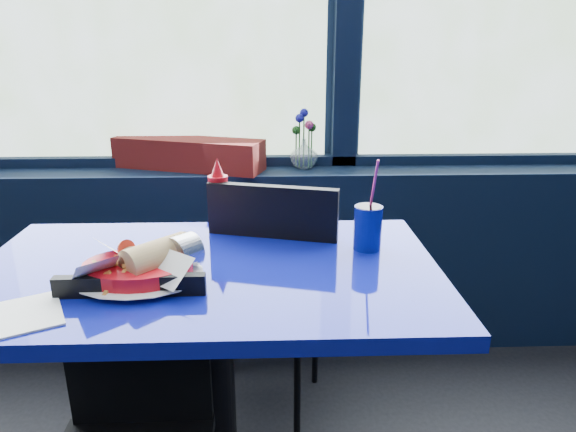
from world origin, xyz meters
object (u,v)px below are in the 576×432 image
object	(u,v)px
near_table	(211,329)
chair_near_back	(264,289)
flower_vase	(304,150)
planter_box	(188,154)
soda_cup	(368,227)
food_basket	(141,267)
chair_near_front	(131,430)
ketchup_bottle	(219,199)

from	to	relation	value
near_table	chair_near_back	world-z (taller)	chair_near_back
near_table	flower_vase	xyz separation A→B (m)	(0.31, 0.88, 0.31)
planter_box	soda_cup	xyz separation A→B (m)	(0.61, -0.78, -0.05)
near_table	soda_cup	world-z (taller)	soda_cup
near_table	planter_box	xyz separation A→B (m)	(-0.17, 0.89, 0.29)
food_basket	soda_cup	bearing A→B (deg)	-3.32
planter_box	near_table	bearing A→B (deg)	-60.41
chair_near_front	ketchup_bottle	xyz separation A→B (m)	(0.17, 0.53, 0.39)
near_table	ketchup_bottle	size ratio (longest dim) A/B	5.31
food_basket	ketchup_bottle	size ratio (longest dim) A/B	1.50
food_basket	flower_vase	bearing A→B (deg)	43.48
chair_near_back	soda_cup	distance (m)	0.47
near_table	flower_vase	world-z (taller)	flower_vase
near_table	ketchup_bottle	xyz separation A→B (m)	(0.01, 0.28, 0.28)
chair_near_back	ketchup_bottle	xyz separation A→B (m)	(-0.13, -0.04, 0.33)
chair_near_back	food_basket	xyz separation A→B (m)	(-0.29, -0.40, 0.26)
ketchup_bottle	chair_near_back	bearing A→B (deg)	18.04
planter_box	soda_cup	bearing A→B (deg)	-33.36
chair_near_back	ketchup_bottle	bearing A→B (deg)	32.70
flower_vase	food_basket	world-z (taller)	flower_vase
chair_near_back	ketchup_bottle	distance (m)	0.36
soda_cup	near_table	bearing A→B (deg)	-165.61
ketchup_bottle	flower_vase	bearing A→B (deg)	63.71
near_table	food_basket	world-z (taller)	food_basket
flower_vase	food_basket	xyz separation A→B (m)	(-0.46, -0.96, -0.09)
chair_near_back	ketchup_bottle	world-z (taller)	ketchup_bottle
chair_near_front	chair_near_back	xyz separation A→B (m)	(0.30, 0.58, 0.06)
planter_box	food_basket	bearing A→B (deg)	-69.97
planter_box	food_basket	world-z (taller)	planter_box
chair_near_front	food_basket	xyz separation A→B (m)	(0.01, 0.18, 0.33)
ketchup_bottle	near_table	bearing A→B (deg)	-91.65
chair_near_back	food_basket	bearing A→B (deg)	68.77
food_basket	ketchup_bottle	distance (m)	0.39
chair_near_front	food_basket	bearing A→B (deg)	85.69
near_table	chair_near_back	size ratio (longest dim) A/B	1.32
chair_near_back	planter_box	bearing A→B (deg)	-46.32
flower_vase	ketchup_bottle	xyz separation A→B (m)	(-0.30, -0.60, -0.02)
food_basket	soda_cup	xyz separation A→B (m)	(0.58, 0.19, 0.03)
chair_near_front	flower_vase	world-z (taller)	flower_vase
planter_box	flower_vase	world-z (taller)	flower_vase
planter_box	food_basket	distance (m)	0.97
planter_box	flower_vase	size ratio (longest dim) A/B	2.58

